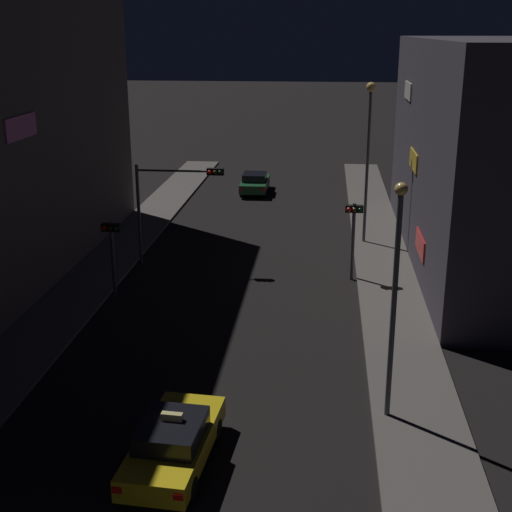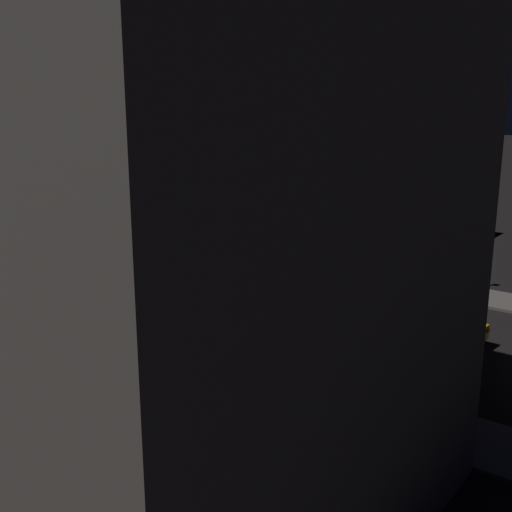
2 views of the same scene
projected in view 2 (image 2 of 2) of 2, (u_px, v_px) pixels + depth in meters
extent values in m
cube|color=#5B5651|center=(29.00, 297.00, 30.81)|extent=(2.75, 52.88, 0.13)
cube|color=#5B5651|center=(212.00, 247.00, 41.20)|extent=(2.75, 52.88, 0.13)
cube|color=red|center=(207.00, 299.00, 21.45)|extent=(0.08, 2.80, 0.90)
cube|color=#D859B2|center=(83.00, 156.00, 24.03)|extent=(0.08, 2.80, 0.90)
cube|color=#3D3842|center=(250.00, 158.00, 45.55)|extent=(9.40, 22.14, 10.65)
cube|color=red|center=(259.00, 221.00, 40.12)|extent=(0.08, 2.80, 0.90)
cube|color=yellow|center=(206.00, 170.00, 42.01)|extent=(0.08, 2.80, 0.90)
cube|color=white|center=(158.00, 122.00, 43.89)|extent=(0.08, 2.80, 0.90)
cube|color=yellow|center=(427.00, 325.00, 25.54)|extent=(2.13, 4.52, 0.60)
cube|color=black|center=(432.00, 313.00, 25.27)|extent=(1.73, 2.10, 0.50)
cube|color=red|center=(472.00, 341.00, 23.53)|extent=(0.24, 0.08, 0.16)
cube|color=red|center=(488.00, 330.00, 24.62)|extent=(0.24, 0.08, 0.16)
cylinder|color=black|center=(387.00, 329.00, 25.92)|extent=(0.27, 0.65, 0.64)
cylinder|color=black|center=(406.00, 319.00, 27.07)|extent=(0.27, 0.65, 0.64)
cylinder|color=black|center=(449.00, 346.00, 24.15)|extent=(0.27, 0.65, 0.64)
cylinder|color=black|center=(467.00, 334.00, 25.30)|extent=(0.27, 0.65, 0.64)
cube|color=#F4E08C|center=(431.00, 304.00, 25.25)|extent=(0.57, 0.22, 0.20)
cube|color=red|center=(1.00, 230.00, 43.32)|extent=(0.24, 0.06, 0.16)
cylinder|color=#47474C|center=(65.00, 247.00, 30.90)|extent=(0.16, 0.16, 4.91)
cylinder|color=#47474C|center=(94.00, 197.00, 31.82)|extent=(3.79, 0.10, 0.10)
cube|color=black|center=(123.00, 193.00, 33.28)|extent=(0.80, 0.28, 0.32)
sphere|color=red|center=(121.00, 194.00, 32.98)|extent=(0.20, 0.20, 0.20)
sphere|color=#3F2D0C|center=(125.00, 193.00, 33.17)|extent=(0.20, 0.20, 0.20)
sphere|color=#0C3319|center=(128.00, 193.00, 33.36)|extent=(0.20, 0.20, 0.20)
cylinder|color=#47474C|center=(128.00, 278.00, 28.44)|extent=(0.16, 0.16, 3.32)
cube|color=black|center=(126.00, 247.00, 28.10)|extent=(0.80, 0.28, 0.32)
sphere|color=red|center=(124.00, 249.00, 27.80)|extent=(0.20, 0.20, 0.20)
sphere|color=#3F2D0C|center=(129.00, 248.00, 27.99)|extent=(0.20, 0.20, 0.20)
sphere|color=#0C3319|center=(133.00, 247.00, 28.18)|extent=(0.20, 0.20, 0.20)
cylinder|color=#47474C|center=(223.00, 229.00, 38.13)|extent=(0.16, 0.16, 3.62)
cube|color=black|center=(223.00, 204.00, 37.75)|extent=(0.80, 0.28, 0.32)
sphere|color=red|center=(222.00, 205.00, 37.45)|extent=(0.20, 0.20, 0.20)
sphere|color=#3F2D0C|center=(225.00, 204.00, 37.64)|extent=(0.20, 0.20, 0.20)
sphere|color=#0C3319|center=(228.00, 204.00, 37.84)|extent=(0.20, 0.20, 0.20)
cylinder|color=#47474C|center=(310.00, 326.00, 21.41)|extent=(0.10, 0.10, 3.78)
cylinder|color=white|center=(312.00, 277.00, 20.97)|extent=(0.60, 0.03, 0.60)
cylinder|color=blue|center=(312.00, 296.00, 21.14)|extent=(0.59, 0.03, 0.59)
cylinder|color=blue|center=(311.00, 316.00, 21.31)|extent=(0.59, 0.03, 0.59)
cylinder|color=white|center=(311.00, 337.00, 21.50)|extent=(0.62, 0.03, 0.62)
cylinder|color=#47474C|center=(420.00, 225.00, 31.05)|extent=(0.16, 0.16, 6.66)
sphere|color=#F9C666|center=(425.00, 153.00, 30.19)|extent=(0.36, 0.36, 0.36)
cylinder|color=#47474C|center=(163.00, 183.00, 41.69)|extent=(0.16, 0.16, 7.88)
sphere|color=#F9C666|center=(161.00, 118.00, 40.67)|extent=(0.50, 0.50, 0.50)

